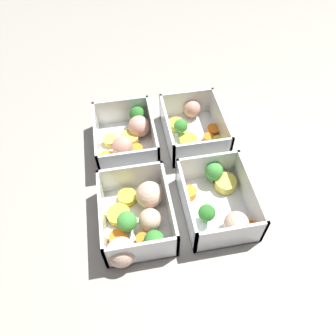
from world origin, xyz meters
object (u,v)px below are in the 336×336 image
Objects in this scene: container_near_right at (194,129)px; container_far_right at (128,136)px; container_far_left at (137,220)px; container_near_left at (220,202)px.

container_far_right is at bearing 89.17° from container_near_right.
container_far_left is (-0.19, 0.14, 0.00)m from container_near_right.
container_near_left is 0.90× the size of container_far_left.
container_near_right is at bearing 0.76° from container_near_left.
container_near_left is 0.88× the size of container_near_right.
container_near_left is 0.23m from container_far_right.
container_far_left and container_far_right have the same top height.
container_near_left is at bearing -86.63° from container_far_left.
container_far_left is at bearing 178.14° from container_far_right.
container_far_left is 1.14× the size of container_far_right.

